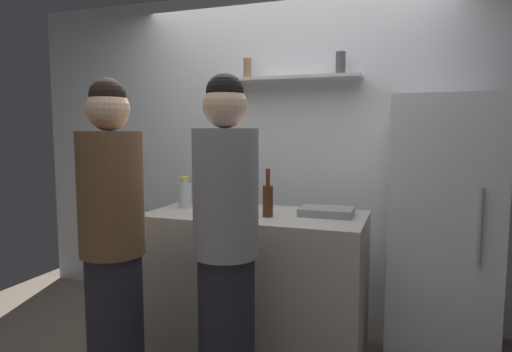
% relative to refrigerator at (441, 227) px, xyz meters
% --- Properties ---
extents(back_wall_assembly, '(4.80, 0.32, 2.60)m').
position_rel_refrigerator_xyz_m(back_wall_assembly, '(-1.12, 0.40, 0.45)').
color(back_wall_assembly, white).
rests_on(back_wall_assembly, ground).
extents(refrigerator, '(0.66, 0.65, 1.70)m').
position_rel_refrigerator_xyz_m(refrigerator, '(0.00, 0.00, 0.00)').
color(refrigerator, white).
rests_on(refrigerator, ground).
extents(counter, '(1.43, 0.70, 0.94)m').
position_rel_refrigerator_xyz_m(counter, '(-1.17, -0.35, -0.38)').
color(counter, '#B7B2A8').
rests_on(counter, ground).
extents(baking_pan, '(0.34, 0.24, 0.05)m').
position_rel_refrigerator_xyz_m(baking_pan, '(-0.71, -0.27, 0.11)').
color(baking_pan, gray).
rests_on(baking_pan, counter).
extents(utensil_holder, '(0.11, 0.11, 0.21)m').
position_rel_refrigerator_xyz_m(utensil_holder, '(-1.25, -0.34, 0.15)').
color(utensil_holder, '#B2B2B7').
rests_on(utensil_holder, counter).
extents(wine_bottle_dark_glass, '(0.07, 0.07, 0.35)m').
position_rel_refrigerator_xyz_m(wine_bottle_dark_glass, '(-1.51, -0.07, 0.21)').
color(wine_bottle_dark_glass, black).
rests_on(wine_bottle_dark_glass, counter).
extents(wine_bottle_amber_glass, '(0.07, 0.07, 0.31)m').
position_rel_refrigerator_xyz_m(wine_bottle_amber_glass, '(-1.06, -0.43, 0.20)').
color(wine_bottle_amber_glass, '#472814').
rests_on(wine_bottle_amber_glass, counter).
extents(water_bottle_plastic, '(0.09, 0.09, 0.22)m').
position_rel_refrigerator_xyz_m(water_bottle_plastic, '(-1.72, -0.31, 0.18)').
color(water_bottle_plastic, silver).
rests_on(water_bottle_plastic, counter).
extents(person_grey_hoodie, '(0.34, 0.34, 1.77)m').
position_rel_refrigerator_xyz_m(person_grey_hoodie, '(-1.10, -1.01, 0.03)').
color(person_grey_hoodie, '#262633').
rests_on(person_grey_hoodie, ground).
extents(person_brown_jacket, '(0.34, 0.34, 1.75)m').
position_rel_refrigerator_xyz_m(person_brown_jacket, '(-1.69, -1.16, 0.02)').
color(person_brown_jacket, '#262633').
rests_on(person_brown_jacket, ground).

